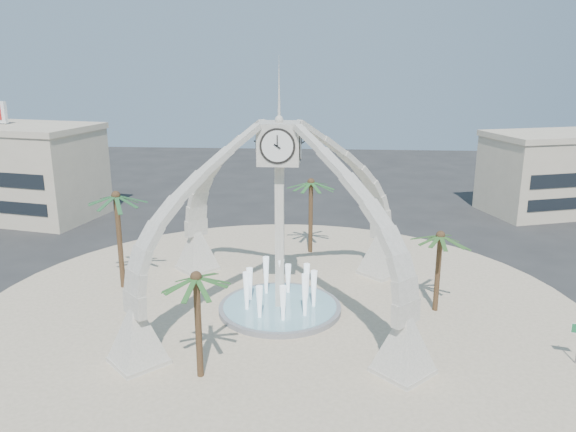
# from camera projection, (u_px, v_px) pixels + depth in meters

# --- Properties ---
(ground) EXTENTS (140.00, 140.00, 0.00)m
(ground) POSITION_uv_depth(u_px,v_px,m) (280.00, 311.00, 36.75)
(ground) COLOR #282828
(ground) RESTS_ON ground
(plaza) EXTENTS (40.00, 40.00, 0.06)m
(plaza) POSITION_uv_depth(u_px,v_px,m) (280.00, 311.00, 36.74)
(plaza) COLOR beige
(plaza) RESTS_ON ground
(clock_tower) EXTENTS (17.94, 17.94, 16.30)m
(clock_tower) POSITION_uv_depth(u_px,v_px,m) (280.00, 216.00, 35.01)
(clock_tower) COLOR silver
(clock_tower) RESTS_ON ground
(fountain) EXTENTS (8.00, 8.00, 3.62)m
(fountain) POSITION_uv_depth(u_px,v_px,m) (280.00, 307.00, 36.67)
(fountain) COLOR gray
(fountain) RESTS_ON ground
(palm_east) EXTENTS (4.29, 4.29, 5.87)m
(palm_east) POSITION_uv_depth(u_px,v_px,m) (441.00, 236.00, 35.46)
(palm_east) COLOR brown
(palm_east) RESTS_ON ground
(palm_west) EXTENTS (4.94, 4.94, 7.58)m
(palm_west) POSITION_uv_depth(u_px,v_px,m) (116.00, 197.00, 38.81)
(palm_west) COLOR brown
(palm_west) RESTS_ON ground
(palm_north) EXTENTS (4.92, 4.92, 6.88)m
(palm_north) POSITION_uv_depth(u_px,v_px,m) (311.00, 183.00, 46.41)
(palm_north) COLOR brown
(palm_north) RESTS_ON ground
(palm_south) EXTENTS (4.61, 4.61, 6.24)m
(palm_south) POSITION_uv_depth(u_px,v_px,m) (196.00, 279.00, 27.69)
(palm_south) COLOR brown
(palm_south) RESTS_ON ground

